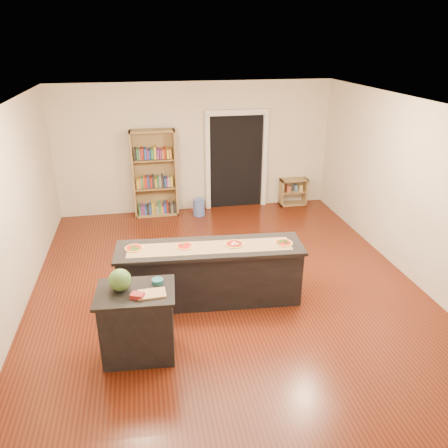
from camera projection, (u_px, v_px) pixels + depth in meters
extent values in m
cube|color=beige|center=(227.00, 204.00, 6.36)|extent=(6.00, 7.00, 2.80)
cube|color=#541F0E|center=(226.00, 287.00, 6.91)|extent=(6.00, 7.00, 0.01)
cube|color=white|center=(227.00, 106.00, 5.80)|extent=(6.00, 7.00, 0.01)
cube|color=black|center=(236.00, 162.00, 9.79)|extent=(1.20, 0.02, 2.10)
cube|color=silver|center=(208.00, 164.00, 9.64)|extent=(0.10, 0.08, 2.10)
cube|color=silver|center=(264.00, 161.00, 9.86)|extent=(0.10, 0.08, 2.10)
cube|color=silver|center=(237.00, 112.00, 9.31)|extent=(1.40, 0.08, 0.12)
cube|color=black|center=(210.00, 275.00, 6.42)|extent=(2.61, 0.65, 0.84)
cube|color=black|center=(210.00, 248.00, 6.25)|extent=(2.68, 0.73, 0.05)
cube|color=black|center=(138.00, 324.00, 5.29)|extent=(0.84, 0.60, 0.87)
cube|color=black|center=(135.00, 292.00, 5.11)|extent=(0.92, 0.67, 0.04)
cube|color=olive|center=(154.00, 174.00, 9.34)|extent=(0.94, 0.33, 1.87)
cube|color=olive|center=(293.00, 192.00, 10.16)|extent=(0.62, 0.27, 0.62)
cylinder|color=#4D64AD|center=(199.00, 207.00, 9.59)|extent=(0.26, 0.26, 0.38)
cube|color=olive|center=(210.00, 247.00, 6.21)|extent=(2.35, 0.59, 0.00)
sphere|color=#144214|center=(120.00, 280.00, 5.08)|extent=(0.26, 0.26, 0.26)
cube|color=tan|center=(152.00, 294.00, 5.03)|extent=(0.33, 0.22, 0.02)
cube|color=maroon|center=(137.00, 296.00, 4.96)|extent=(0.18, 0.15, 0.05)
cylinder|color=#195966|center=(158.00, 281.00, 5.26)|extent=(0.14, 0.14, 0.05)
cylinder|color=#DDB255|center=(134.00, 248.00, 6.16)|extent=(0.27, 0.27, 0.02)
cylinder|color=#A5190C|center=(134.00, 248.00, 6.16)|extent=(0.22, 0.22, 0.00)
cylinder|color=#DDB255|center=(185.00, 246.00, 6.22)|extent=(0.25, 0.25, 0.02)
cylinder|color=#A5190C|center=(185.00, 246.00, 6.22)|extent=(0.21, 0.21, 0.00)
cylinder|color=#DDB255|center=(234.00, 244.00, 6.28)|extent=(0.30, 0.30, 0.02)
cylinder|color=#A5190C|center=(234.00, 244.00, 6.28)|extent=(0.24, 0.24, 0.00)
cylinder|color=#DDB255|center=(284.00, 243.00, 6.32)|extent=(0.28, 0.28, 0.02)
cylinder|color=#A5190C|center=(284.00, 242.00, 6.32)|extent=(0.23, 0.23, 0.00)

